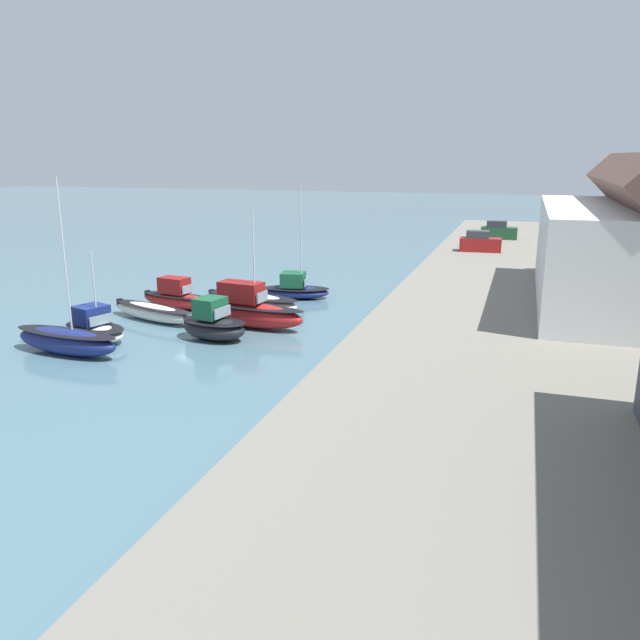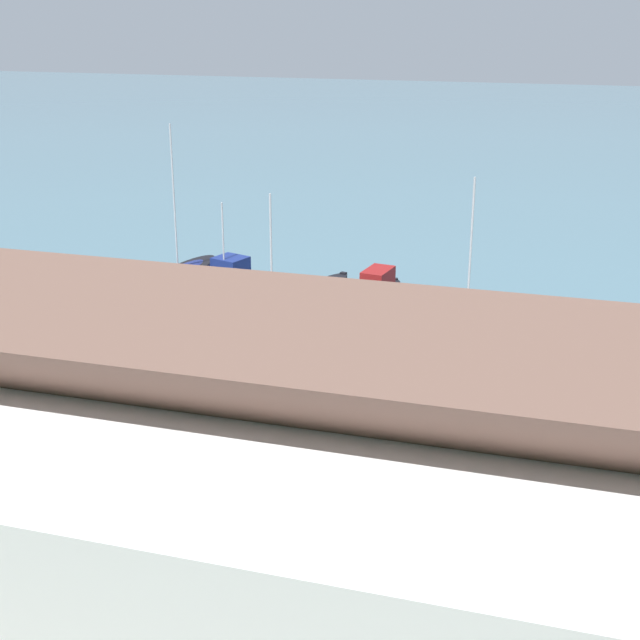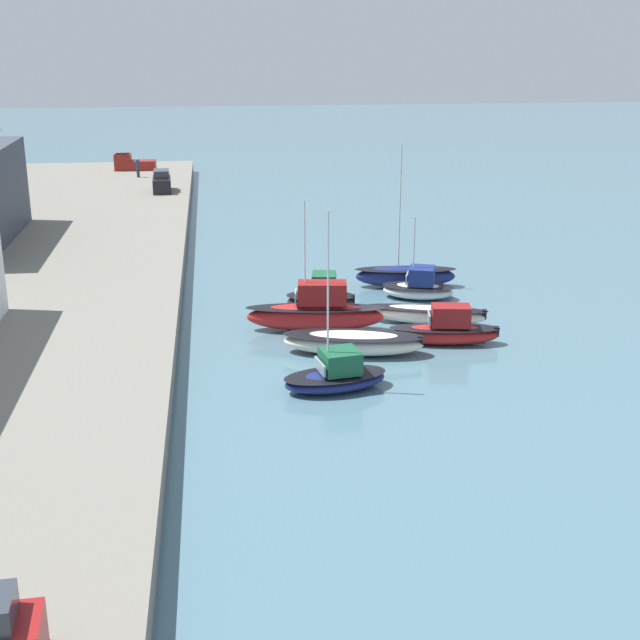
{
  "view_description": "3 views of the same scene",
  "coord_description": "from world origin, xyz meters",
  "px_view_note": "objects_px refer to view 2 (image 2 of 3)",
  "views": [
    {
      "loc": [
        36.85,
        21.04,
        10.98
      ],
      "look_at": [
        2.25,
        9.75,
        1.41
      ],
      "focal_mm": 35.0,
      "sensor_mm": 36.0,
      "label": 1
    },
    {
      "loc": [
        -13.59,
        43.16,
        16.23
      ],
      "look_at": [
        -2.27,
        5.5,
        2.25
      ],
      "focal_mm": 50.0,
      "sensor_mm": 36.0,
      "label": 2
    },
    {
      "loc": [
        -50.05,
        9.89,
        17.42
      ],
      "look_at": [
        -4.72,
        4.39,
        2.33
      ],
      "focal_mm": 50.0,
      "sensor_mm": 36.0,
      "label": 3
    }
  ],
  "objects_px": {
    "moored_boat_0": "(464,354)",
    "moored_boat_7": "(183,277)",
    "moored_boat_4": "(376,296)",
    "moored_boat_5": "(311,295)",
    "moored_boat_1": "(370,333)",
    "moored_boat_2": "(279,326)",
    "moored_boat_3": "(222,319)",
    "moored_boat_6": "(229,281)"
  },
  "relations": [
    {
      "from": "moored_boat_0",
      "to": "moored_boat_7",
      "type": "relative_size",
      "value": 0.92
    },
    {
      "from": "moored_boat_4",
      "to": "moored_boat_5",
      "type": "relative_size",
      "value": 0.85
    },
    {
      "from": "moored_boat_1",
      "to": "moored_boat_0",
      "type": "bearing_deg",
      "value": 173.26
    },
    {
      "from": "moored_boat_1",
      "to": "moored_boat_2",
      "type": "bearing_deg",
      "value": 32.03
    },
    {
      "from": "moored_boat_0",
      "to": "moored_boat_3",
      "type": "xyz_separation_m",
      "value": [
        12.56,
        -0.79,
        0.22
      ]
    },
    {
      "from": "moored_boat_2",
      "to": "moored_boat_4",
      "type": "height_order",
      "value": "moored_boat_2"
    },
    {
      "from": "moored_boat_3",
      "to": "moored_boat_7",
      "type": "xyz_separation_m",
      "value": [
        5.28,
        -6.59,
        -0.14
      ]
    },
    {
      "from": "moored_boat_1",
      "to": "moored_boat_7",
      "type": "height_order",
      "value": "moored_boat_7"
    },
    {
      "from": "moored_boat_3",
      "to": "moored_boat_6",
      "type": "height_order",
      "value": "moored_boat_6"
    },
    {
      "from": "moored_boat_4",
      "to": "moored_boat_7",
      "type": "bearing_deg",
      "value": 7.74
    },
    {
      "from": "moored_boat_0",
      "to": "moored_boat_6",
      "type": "distance_m",
      "value": 16.84
    },
    {
      "from": "moored_boat_3",
      "to": "moored_boat_4",
      "type": "relative_size",
      "value": 0.72
    },
    {
      "from": "moored_boat_0",
      "to": "moored_boat_2",
      "type": "relative_size",
      "value": 1.07
    },
    {
      "from": "moored_boat_1",
      "to": "moored_boat_4",
      "type": "height_order",
      "value": "moored_boat_4"
    },
    {
      "from": "moored_boat_0",
      "to": "moored_boat_6",
      "type": "bearing_deg",
      "value": -37.56
    },
    {
      "from": "moored_boat_2",
      "to": "moored_boat_3",
      "type": "height_order",
      "value": "moored_boat_2"
    },
    {
      "from": "moored_boat_2",
      "to": "moored_boat_4",
      "type": "xyz_separation_m",
      "value": [
        -3.27,
        -7.11,
        -0.3
      ]
    },
    {
      "from": "moored_boat_6",
      "to": "moored_boat_2",
      "type": "bearing_deg",
      "value": 145.24
    },
    {
      "from": "moored_boat_3",
      "to": "moored_boat_7",
      "type": "height_order",
      "value": "moored_boat_7"
    },
    {
      "from": "moored_boat_5",
      "to": "moored_boat_0",
      "type": "bearing_deg",
      "value": 161.4
    },
    {
      "from": "moored_boat_0",
      "to": "moored_boat_2",
      "type": "xyz_separation_m",
      "value": [
        9.23,
        -0.09,
        0.38
      ]
    },
    {
      "from": "moored_boat_1",
      "to": "moored_boat_3",
      "type": "bearing_deg",
      "value": 18.36
    },
    {
      "from": "moored_boat_0",
      "to": "moored_boat_4",
      "type": "relative_size",
      "value": 1.4
    },
    {
      "from": "moored_boat_3",
      "to": "moored_boat_5",
      "type": "distance_m",
      "value": 6.8
    },
    {
      "from": "moored_boat_1",
      "to": "moored_boat_4",
      "type": "bearing_deg",
      "value": -67.75
    },
    {
      "from": "moored_boat_1",
      "to": "moored_boat_7",
      "type": "xyz_separation_m",
      "value": [
        12.9,
        -5.72,
        0.13
      ]
    },
    {
      "from": "moored_boat_5",
      "to": "moored_boat_1",
      "type": "bearing_deg",
      "value": 149.02
    },
    {
      "from": "moored_boat_5",
      "to": "moored_boat_7",
      "type": "xyz_separation_m",
      "value": [
        8.13,
        -0.43,
        0.21
      ]
    },
    {
      "from": "moored_boat_1",
      "to": "moored_boat_4",
      "type": "xyz_separation_m",
      "value": [
        1.02,
        -5.53,
        0.14
      ]
    },
    {
      "from": "moored_boat_2",
      "to": "moored_boat_7",
      "type": "distance_m",
      "value": 11.29
    },
    {
      "from": "moored_boat_1",
      "to": "moored_boat_2",
      "type": "height_order",
      "value": "moored_boat_2"
    },
    {
      "from": "moored_boat_3",
      "to": "moored_boat_5",
      "type": "bearing_deg",
      "value": -105.61
    },
    {
      "from": "moored_boat_1",
      "to": "moored_boat_2",
      "type": "relative_size",
      "value": 0.96
    },
    {
      "from": "moored_boat_7",
      "to": "moored_boat_4",
      "type": "bearing_deg",
      "value": -175.26
    },
    {
      "from": "moored_boat_4",
      "to": "moored_boat_5",
      "type": "bearing_deg",
      "value": 12.29
    },
    {
      "from": "moored_boat_4",
      "to": "moored_boat_7",
      "type": "height_order",
      "value": "moored_boat_7"
    },
    {
      "from": "moored_boat_2",
      "to": "moored_boat_5",
      "type": "xyz_separation_m",
      "value": [
        0.49,
        -6.87,
        -0.52
      ]
    },
    {
      "from": "moored_boat_2",
      "to": "moored_boat_7",
      "type": "xyz_separation_m",
      "value": [
        8.62,
        -7.3,
        -0.31
      ]
    },
    {
      "from": "moored_boat_3",
      "to": "moored_boat_5",
      "type": "height_order",
      "value": "moored_boat_3"
    },
    {
      "from": "moored_boat_4",
      "to": "moored_boat_5",
      "type": "xyz_separation_m",
      "value": [
        3.75,
        0.24,
        -0.21
      ]
    },
    {
      "from": "moored_boat_3",
      "to": "moored_boat_4",
      "type": "bearing_deg",
      "value": -126.7
    },
    {
      "from": "moored_boat_1",
      "to": "moored_boat_7",
      "type": "relative_size",
      "value": 0.83
    }
  ]
}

